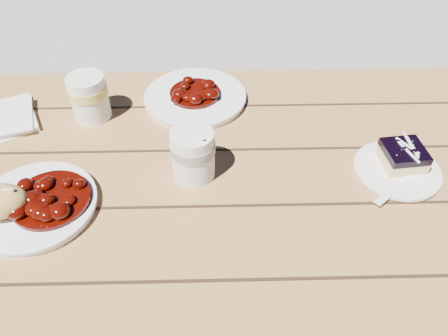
{
  "coord_description": "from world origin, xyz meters",
  "views": [
    {
      "loc": [
        0.15,
        -0.62,
        1.37
      ],
      "look_at": [
        0.16,
        -0.04,
        0.81
      ],
      "focal_mm": 35.0,
      "sensor_mm": 36.0,
      "label": 1
    }
  ],
  "objects_px": {
    "main_plate": "(36,206)",
    "dessert_plate": "(397,171)",
    "picnic_table": "(151,228)",
    "second_cup": "(89,97)",
    "second_plate": "(195,98)",
    "blueberry_cake": "(403,156)",
    "coffee_cup": "(193,154)"
  },
  "relations": [
    {
      "from": "blueberry_cake",
      "to": "coffee_cup",
      "type": "relative_size",
      "value": 0.83
    },
    {
      "from": "blueberry_cake",
      "to": "second_plate",
      "type": "height_order",
      "value": "blueberry_cake"
    },
    {
      "from": "second_plate",
      "to": "second_cup",
      "type": "distance_m",
      "value": 0.25
    },
    {
      "from": "second_plate",
      "to": "coffee_cup",
      "type": "bearing_deg",
      "value": -89.11
    },
    {
      "from": "dessert_plate",
      "to": "coffee_cup",
      "type": "xyz_separation_m",
      "value": [
        -0.41,
        0.01,
        0.05
      ]
    },
    {
      "from": "picnic_table",
      "to": "second_plate",
      "type": "height_order",
      "value": "second_plate"
    },
    {
      "from": "main_plate",
      "to": "dessert_plate",
      "type": "xyz_separation_m",
      "value": [
        0.71,
        0.08,
        -0.0
      ]
    },
    {
      "from": "main_plate",
      "to": "blueberry_cake",
      "type": "bearing_deg",
      "value": 7.72
    },
    {
      "from": "second_plate",
      "to": "blueberry_cake",
      "type": "bearing_deg",
      "value": -30.12
    },
    {
      "from": "main_plate",
      "to": "coffee_cup",
      "type": "height_order",
      "value": "coffee_cup"
    },
    {
      "from": "coffee_cup",
      "to": "second_plate",
      "type": "xyz_separation_m",
      "value": [
        -0.0,
        0.26,
        -0.04
      ]
    },
    {
      "from": "picnic_table",
      "to": "main_plate",
      "type": "height_order",
      "value": "main_plate"
    },
    {
      "from": "blueberry_cake",
      "to": "coffee_cup",
      "type": "xyz_separation_m",
      "value": [
        -0.42,
        -0.01,
        0.02
      ]
    },
    {
      "from": "second_cup",
      "to": "second_plate",
      "type": "bearing_deg",
      "value": 13.44
    },
    {
      "from": "main_plate",
      "to": "dessert_plate",
      "type": "height_order",
      "value": "main_plate"
    },
    {
      "from": "picnic_table",
      "to": "second_plate",
      "type": "distance_m",
      "value": 0.33
    },
    {
      "from": "picnic_table",
      "to": "coffee_cup",
      "type": "relative_size",
      "value": 18.99
    },
    {
      "from": "dessert_plate",
      "to": "second_plate",
      "type": "distance_m",
      "value": 0.49
    },
    {
      "from": "main_plate",
      "to": "blueberry_cake",
      "type": "relative_size",
      "value": 2.54
    },
    {
      "from": "second_plate",
      "to": "second_cup",
      "type": "xyz_separation_m",
      "value": [
        -0.24,
        -0.06,
        0.04
      ]
    },
    {
      "from": "main_plate",
      "to": "second_cup",
      "type": "distance_m",
      "value": 0.3
    },
    {
      "from": "picnic_table",
      "to": "dessert_plate",
      "type": "xyz_separation_m",
      "value": [
        0.52,
        0.0,
        0.17
      ]
    },
    {
      "from": "picnic_table",
      "to": "blueberry_cake",
      "type": "height_order",
      "value": "blueberry_cake"
    },
    {
      "from": "coffee_cup",
      "to": "second_cup",
      "type": "bearing_deg",
      "value": 140.46
    },
    {
      "from": "picnic_table",
      "to": "second_cup",
      "type": "relative_size",
      "value": 18.99
    },
    {
      "from": "picnic_table",
      "to": "coffee_cup",
      "type": "xyz_separation_m",
      "value": [
        0.11,
        0.01,
        0.21
      ]
    },
    {
      "from": "picnic_table",
      "to": "main_plate",
      "type": "distance_m",
      "value": 0.27
    },
    {
      "from": "dessert_plate",
      "to": "second_plate",
      "type": "xyz_separation_m",
      "value": [
        -0.42,
        0.26,
        0.0
      ]
    },
    {
      "from": "picnic_table",
      "to": "second_plate",
      "type": "bearing_deg",
      "value": 69.09
    },
    {
      "from": "main_plate",
      "to": "second_cup",
      "type": "height_order",
      "value": "second_cup"
    },
    {
      "from": "dessert_plate",
      "to": "blueberry_cake",
      "type": "bearing_deg",
      "value": 56.31
    },
    {
      "from": "dessert_plate",
      "to": "coffee_cup",
      "type": "relative_size",
      "value": 1.59
    }
  ]
}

